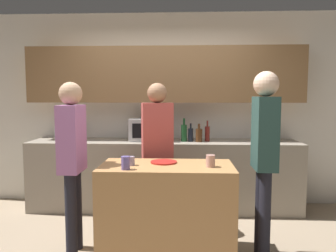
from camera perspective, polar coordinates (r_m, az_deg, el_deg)
name	(u,v)px	position (r m, az deg, el deg)	size (l,w,h in m)	color
back_wall	(165,96)	(4.65, -0.51, 5.24)	(6.40, 0.40, 2.70)	silver
back_counter	(164,175)	(4.51, -0.70, -8.50)	(3.60, 0.62, 0.93)	gray
kitchen_island	(167,210)	(3.27, -0.22, -14.40)	(1.27, 0.63, 0.88)	#B27F4C
microwave	(149,129)	(4.47, -3.25, -0.59)	(0.52, 0.39, 0.30)	#B7BABC
toaster	(66,133)	(4.74, -17.36, -1.20)	(0.26, 0.16, 0.18)	silver
potted_plant	(271,126)	(4.60, 17.57, -0.06)	(0.14, 0.14, 0.40)	brown
bottle_0	(184,133)	(4.36, 2.80, -1.15)	(0.08, 0.08, 0.31)	#194723
bottle_1	(191,135)	(4.36, 3.97, -1.50)	(0.06, 0.06, 0.24)	black
bottle_2	(199,135)	(4.33, 5.40, -1.56)	(0.09, 0.09, 0.24)	#472814
bottle_3	(207,133)	(4.40, 6.85, -1.29)	(0.06, 0.06, 0.28)	maroon
plate_on_island	(164,162)	(3.24, -0.76, -6.29)	(0.26, 0.26, 0.01)	red
cup_0	(131,161)	(3.14, -6.42, -6.06)	(0.07, 0.07, 0.09)	#9586A6
cup_1	(126,163)	(2.97, -7.39, -6.39)	(0.08, 0.08, 0.12)	#63559F
cup_2	(211,161)	(3.07, 7.42, -6.05)	(0.08, 0.08, 0.11)	tan
person_left	(157,143)	(3.70, -1.88, -3.06)	(0.37, 0.26, 1.68)	black
person_center	(72,152)	(3.30, -16.35, -4.45)	(0.22, 0.34, 1.67)	black
person_right	(264,147)	(3.19, 16.44, -3.58)	(0.23, 0.34, 1.77)	black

